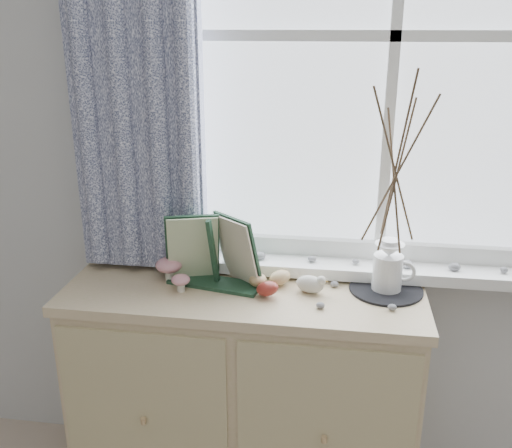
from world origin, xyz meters
name	(u,v)px	position (x,y,z in m)	size (l,w,h in m)	color
sideboard	(244,396)	(-0.15, 1.75, 0.43)	(1.20, 0.45, 0.85)	#CFB091
botanical_book	(212,253)	(-0.25, 1.74, 0.98)	(0.37, 0.13, 0.26)	#1C3B27
toadstool_cluster	(172,270)	(-0.40, 1.76, 0.90)	(0.14, 0.15, 0.08)	silver
wooden_eggs	(263,279)	(-0.09, 1.78, 0.88)	(0.17, 0.18, 0.07)	tan
songbird_figurine	(310,283)	(0.07, 1.76, 0.88)	(0.13, 0.06, 0.07)	silver
crocheted_doily	(386,290)	(0.32, 1.81, 0.85)	(0.24, 0.24, 0.01)	black
twig_pitcher	(396,167)	(0.32, 1.81, 1.27)	(0.29, 0.29, 0.73)	white
sideboard_pebbles	(336,293)	(0.15, 1.75, 0.86)	(0.33, 0.22, 0.02)	gray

